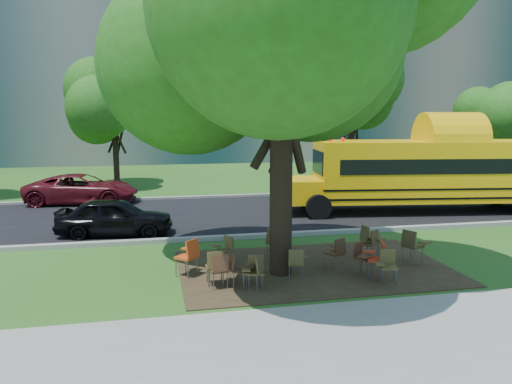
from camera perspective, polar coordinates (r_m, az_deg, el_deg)
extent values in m
plane|color=#244F18|center=(13.54, 1.89, -8.35)|extent=(160.00, 160.00, 0.00)
cube|color=gray|center=(9.09, 9.78, -17.29)|extent=(60.00, 4.00, 0.04)
cube|color=#382819|center=(13.35, 6.63, -8.60)|extent=(7.00, 4.50, 0.03)
cube|color=black|center=(20.20, -2.85, -2.53)|extent=(80.00, 8.00, 0.04)
cube|color=gray|center=(16.35, -0.62, -5.07)|extent=(80.00, 0.25, 0.14)
cube|color=gray|center=(24.18, -4.39, -0.53)|extent=(80.00, 0.25, 0.14)
cube|color=gray|center=(49.30, -18.28, 16.60)|extent=(38.00, 16.00, 22.00)
cube|color=#70665D|center=(57.99, 16.85, 16.93)|extent=(30.00, 16.00, 25.00)
cylinder|color=black|center=(28.71, -15.71, 4.03)|extent=(0.32, 0.32, 3.50)
sphere|color=#285513|center=(28.62, -15.92, 8.96)|extent=(4.80, 4.80, 4.80)
cylinder|color=black|center=(28.85, 10.79, 4.92)|extent=(0.38, 0.38, 4.20)
sphere|color=#285513|center=(28.80, 10.96, 10.77)|extent=(5.60, 5.60, 5.60)
cylinder|color=black|center=(31.99, 24.86, 4.10)|extent=(0.34, 0.34, 3.60)
sphere|color=#285513|center=(31.91, 25.16, 8.66)|extent=(5.00, 5.00, 5.00)
cylinder|color=black|center=(12.29, 2.88, 1.40)|extent=(0.56, 0.56, 4.83)
sphere|color=#285513|center=(12.33, 3.01, 17.71)|extent=(7.20, 7.20, 7.20)
cube|color=#FCBD07|center=(21.96, 21.08, 2.35)|extent=(11.03, 3.88, 2.40)
cube|color=black|center=(22.06, 21.81, 3.04)|extent=(10.45, 3.84, 0.59)
cube|color=#FCBD07|center=(20.24, 5.36, 0.23)|extent=(1.55, 2.31, 0.93)
cube|color=black|center=(22.03, 20.99, 0.77)|extent=(11.05, 3.91, 0.08)
cube|color=black|center=(22.08, 20.94, -0.16)|extent=(11.05, 3.91, 0.08)
cylinder|color=black|center=(19.21, 7.18, -1.75)|extent=(1.01, 0.42, 0.98)
cylinder|color=black|center=(21.58, 5.91, -0.56)|extent=(1.01, 0.42, 0.98)
cylinder|color=black|center=(24.51, 25.73, -0.27)|extent=(1.01, 0.42, 0.98)
cube|color=#4E2E1C|center=(11.72, -4.33, -8.89)|extent=(0.47, 0.45, 0.05)
cube|color=#4E2E1C|center=(11.49, -4.08, -8.12)|extent=(0.40, 0.16, 0.39)
cube|color=#4E2E1C|center=(11.87, -3.43, -8.05)|extent=(0.26, 0.30, 0.03)
cylinder|color=slate|center=(11.89, -5.33, -9.75)|extent=(0.02, 0.02, 0.44)
cylinder|color=slate|center=(11.68, -3.28, -10.07)|extent=(0.02, 0.02, 0.44)
cube|color=brown|center=(11.91, -4.71, -8.54)|extent=(0.42, 0.40, 0.05)
cube|color=brown|center=(11.67, -4.62, -7.77)|extent=(0.40, 0.10, 0.40)
cube|color=brown|center=(12.03, -3.65, -7.74)|extent=(0.22, 0.28, 0.03)
cylinder|color=slate|center=(12.12, -5.61, -9.36)|extent=(0.02, 0.02, 0.45)
cylinder|color=slate|center=(11.84, -3.76, -9.79)|extent=(0.02, 0.02, 0.45)
cube|color=#4C4021|center=(11.58, -0.38, -9.15)|extent=(0.53, 0.53, 0.05)
cube|color=#4C4021|center=(11.47, 0.43, -8.26)|extent=(0.27, 0.37, 0.38)
cube|color=#4C4021|center=(11.80, -0.62, -8.24)|extent=(0.33, 0.31, 0.03)
cylinder|color=slate|center=(11.56, -1.41, -10.30)|extent=(0.02, 0.02, 0.42)
cylinder|color=slate|center=(11.75, 0.64, -9.99)|extent=(0.02, 0.02, 0.42)
cube|color=brown|center=(11.60, 0.00, -9.19)|extent=(0.46, 0.44, 0.05)
cube|color=brown|center=(11.70, 0.01, -8.00)|extent=(0.38, 0.17, 0.37)
cube|color=brown|center=(11.45, -1.12, -8.86)|extent=(0.25, 0.29, 0.03)
cylinder|color=slate|center=(11.52, 0.78, -10.41)|extent=(0.02, 0.02, 0.41)
cylinder|color=slate|center=(11.82, -0.76, -9.90)|extent=(0.02, 0.02, 0.41)
cube|color=#43401D|center=(12.33, 4.57, -8.12)|extent=(0.46, 0.45, 0.05)
cube|color=#43401D|center=(12.11, 4.62, -7.44)|extent=(0.38, 0.17, 0.37)
cube|color=#43401D|center=(12.43, 5.57, -7.46)|extent=(0.26, 0.30, 0.03)
cylinder|color=slate|center=(12.53, 3.81, -8.81)|extent=(0.02, 0.02, 0.41)
cylinder|color=slate|center=(12.25, 5.33, -9.25)|extent=(0.02, 0.02, 0.41)
cube|color=#502E1C|center=(12.95, 12.19, -7.40)|extent=(0.54, 0.53, 0.05)
cube|color=#502E1C|center=(12.98, 11.58, -6.39)|extent=(0.36, 0.29, 0.38)
cube|color=#502E1C|center=(12.66, 12.17, -7.24)|extent=(0.32, 0.34, 0.03)
cylinder|color=slate|center=(13.06, 13.14, -8.27)|extent=(0.02, 0.02, 0.42)
cylinder|color=slate|center=(12.96, 11.17, -8.34)|extent=(0.02, 0.02, 0.42)
cube|color=red|center=(12.78, 13.52, -7.49)|extent=(0.53, 0.54, 0.05)
cube|color=red|center=(12.74, 14.40, -6.51)|extent=(0.23, 0.42, 0.41)
cube|color=red|center=(12.96, 12.78, -6.66)|extent=(0.35, 0.31, 0.03)
cylinder|color=slate|center=(12.66, 12.78, -8.72)|extent=(0.02, 0.02, 0.46)
cylinder|color=slate|center=(13.03, 14.17, -8.26)|extent=(0.02, 0.02, 0.46)
cube|color=#42381C|center=(14.20, 17.48, -5.91)|extent=(0.58, 0.59, 0.05)
cube|color=#42381C|center=(13.99, 17.05, -5.11)|extent=(0.27, 0.44, 0.43)
cube|color=#42381C|center=(14.14, 18.72, -5.49)|extent=(0.37, 0.34, 0.03)
cylinder|color=slate|center=(14.51, 17.28, -6.58)|extent=(0.03, 0.03, 0.49)
cylinder|color=slate|center=(14.02, 17.59, -7.14)|extent=(0.03, 0.03, 0.49)
cube|color=#CD4915|center=(12.61, -7.95, -7.38)|extent=(0.64, 0.64, 0.06)
cube|color=#CD4915|center=(12.42, -7.25, -6.44)|extent=(0.38, 0.40, 0.45)
cube|color=#CD4915|center=(12.87, -7.74, -6.43)|extent=(0.39, 0.39, 0.03)
cylinder|color=slate|center=(12.66, -9.14, -8.52)|extent=(0.03, 0.03, 0.50)
cylinder|color=slate|center=(12.71, -6.71, -8.40)|extent=(0.03, 0.03, 0.50)
cube|color=brown|center=(13.39, -3.68, -6.72)|extent=(0.50, 0.51, 0.05)
cube|color=brown|center=(13.43, -3.11, -5.78)|extent=(0.24, 0.37, 0.37)
cube|color=brown|center=(13.47, -4.68, -6.16)|extent=(0.32, 0.30, 0.03)
cylinder|color=slate|center=(13.24, -3.84, -7.84)|extent=(0.02, 0.02, 0.41)
cylinder|color=slate|center=(13.66, -3.51, -7.31)|extent=(0.02, 0.02, 0.41)
cube|color=brown|center=(14.13, 2.10, -5.80)|extent=(0.52, 0.53, 0.05)
cube|color=brown|center=(14.11, 1.41, -4.93)|extent=(0.25, 0.39, 0.39)
cube|color=brown|center=(13.85, 2.46, -5.60)|extent=(0.33, 0.31, 0.03)
cylinder|color=slate|center=(14.31, 2.88, -6.51)|extent=(0.02, 0.02, 0.43)
cylinder|color=slate|center=(14.06, 1.30, -6.78)|extent=(0.02, 0.02, 0.43)
cube|color=#442918|center=(13.19, 8.99, -6.92)|extent=(0.56, 0.55, 0.05)
cube|color=#442918|center=(13.03, 9.63, -6.14)|extent=(0.39, 0.29, 0.40)
cube|color=#442918|center=(13.43, 9.16, -6.12)|extent=(0.33, 0.35, 0.03)
cylinder|color=slate|center=(13.23, 7.94, -7.85)|extent=(0.02, 0.02, 0.44)
cylinder|color=slate|center=(13.29, 9.99, -7.83)|extent=(0.02, 0.02, 0.44)
cube|color=brown|center=(14.51, 12.93, -5.47)|extent=(0.44, 0.46, 0.05)
cube|color=brown|center=(14.37, 12.29, -4.63)|extent=(0.12, 0.43, 0.42)
cube|color=brown|center=(14.33, 13.94, -5.16)|extent=(0.31, 0.25, 0.03)
cylinder|color=slate|center=(14.80, 13.19, -6.13)|extent=(0.03, 0.03, 0.47)
cylinder|color=slate|center=(14.33, 12.60, -6.61)|extent=(0.03, 0.03, 0.47)
cube|color=#49341A|center=(14.35, 12.81, -5.77)|extent=(0.56, 0.55, 0.05)
cube|color=#49341A|center=(14.21, 13.44, -5.04)|extent=(0.38, 0.29, 0.39)
cube|color=#49341A|center=(14.58, 12.86, -5.06)|extent=(0.33, 0.35, 0.03)
cylinder|color=slate|center=(14.35, 11.86, -6.64)|extent=(0.02, 0.02, 0.44)
cylinder|color=slate|center=(14.46, 13.69, -6.58)|extent=(0.02, 0.02, 0.44)
cube|color=#4D2D1B|center=(11.80, -2.04, -8.84)|extent=(0.41, 0.43, 0.05)
cube|color=#4D2D1B|center=(11.70, -2.84, -7.96)|extent=(0.13, 0.38, 0.37)
cube|color=#4D2D1B|center=(11.60, -1.10, -8.58)|extent=(0.28, 0.23, 0.03)
cylinder|color=slate|center=(12.05, -1.51, -9.51)|extent=(0.02, 0.02, 0.42)
cylinder|color=slate|center=(11.68, -2.57, -10.12)|extent=(0.02, 0.02, 0.42)
cube|color=brown|center=(12.36, 14.90, -8.29)|extent=(0.48, 0.47, 0.05)
cube|color=brown|center=(12.46, 14.78, -7.15)|extent=(0.39, 0.19, 0.38)
cube|color=brown|center=(12.16, 13.99, -7.98)|extent=(0.27, 0.31, 0.03)
cylinder|color=slate|center=(12.31, 15.75, -9.44)|extent=(0.02, 0.02, 0.43)
cylinder|color=slate|center=(12.54, 13.99, -9.02)|extent=(0.02, 0.02, 0.43)
imported|color=black|center=(17.19, -15.81, -2.77)|extent=(3.94, 2.04, 1.28)
imported|color=#530E16|center=(23.80, -19.24, 0.33)|extent=(5.13, 2.85, 1.36)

